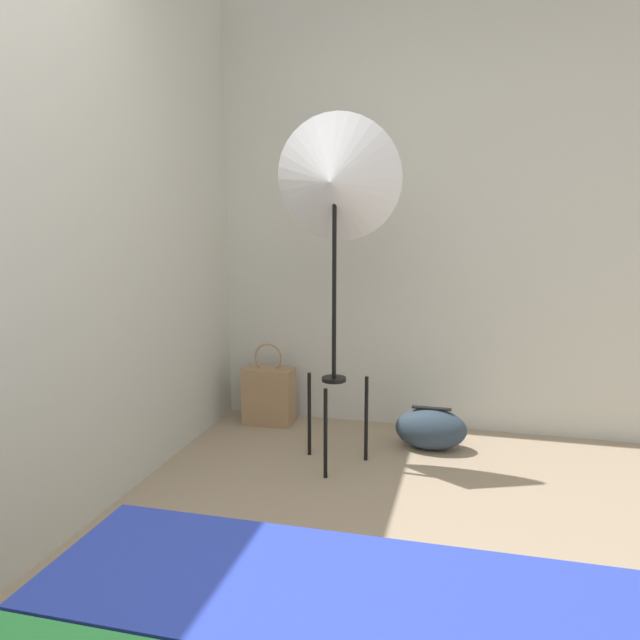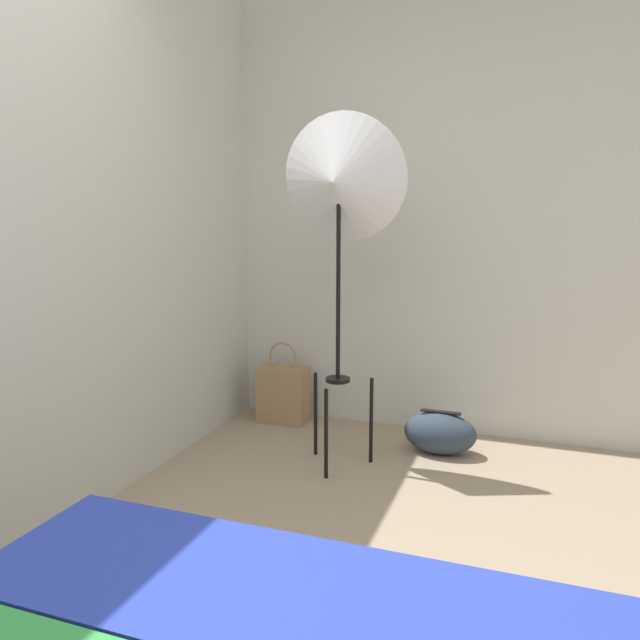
# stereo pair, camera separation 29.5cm
# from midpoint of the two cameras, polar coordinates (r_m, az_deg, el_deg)

# --- Properties ---
(wall_back) EXTENTS (8.00, 0.05, 2.60)m
(wall_back) POSITION_cam_midpoint_polar(r_m,az_deg,el_deg) (3.76, 6.86, 9.62)
(wall_back) COLOR beige
(wall_back) RESTS_ON ground_plane
(wall_side_left) EXTENTS (0.05, 8.00, 2.60)m
(wall_side_left) POSITION_cam_midpoint_polar(r_m,az_deg,el_deg) (2.85, -23.44, 8.85)
(wall_side_left) COLOR beige
(wall_side_left) RESTS_ON ground_plane
(photo_umbrella) EXTENTS (0.64, 0.33, 1.80)m
(photo_umbrella) POSITION_cam_midpoint_polar(r_m,az_deg,el_deg) (3.11, -1.43, 12.40)
(photo_umbrella) COLOR black
(photo_umbrella) RESTS_ON ground_plane
(tote_bag) EXTENTS (0.31, 0.17, 0.51)m
(tote_bag) POSITION_cam_midpoint_polar(r_m,az_deg,el_deg) (3.94, -6.85, -6.85)
(tote_bag) COLOR #9E7A56
(tote_bag) RESTS_ON ground_plane
(duffel_bag) EXTENTS (0.40, 0.23, 0.24)m
(duffel_bag) POSITION_cam_midpoint_polar(r_m,az_deg,el_deg) (3.55, 7.75, -9.87)
(duffel_bag) COLOR #2D3D4C
(duffel_bag) RESTS_ON ground_plane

